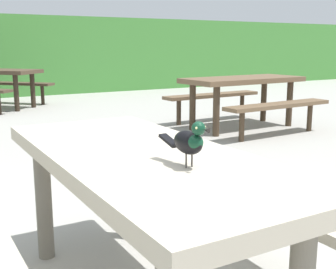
% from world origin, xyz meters
% --- Properties ---
extents(picnic_table_foreground, '(1.68, 1.80, 0.74)m').
position_xyz_m(picnic_table_foreground, '(0.06, 0.23, 0.56)').
color(picnic_table_foreground, '#B2A893').
rests_on(picnic_table_foreground, ground).
extents(bird_grackle, '(0.09, 0.29, 0.18)m').
position_xyz_m(bird_grackle, '(0.10, -0.10, 0.84)').
color(bird_grackle, black).
rests_on(bird_grackle, picnic_table_foreground).
extents(picnic_table_mid_left, '(1.84, 1.76, 0.74)m').
position_xyz_m(picnic_table_mid_left, '(3.37, 3.53, 0.56)').
color(picnic_table_mid_left, brown).
rests_on(picnic_table_mid_left, ground).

